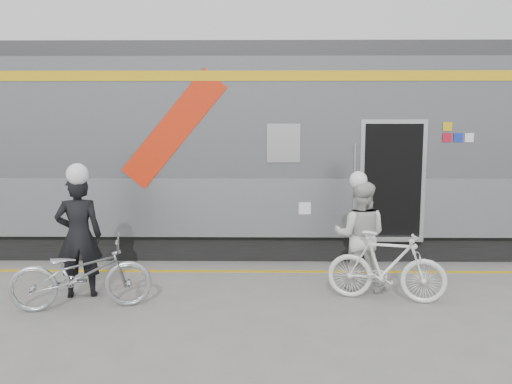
{
  "coord_description": "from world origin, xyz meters",
  "views": [
    {
      "loc": [
        -0.55,
        -7.16,
        2.69
      ],
      "look_at": [
        -0.66,
        1.6,
        1.5
      ],
      "focal_mm": 38.0,
      "sensor_mm": 36.0,
      "label": 1
    }
  ],
  "objects_px": {
    "bicycle_left": "(81,274)",
    "bicycle_right": "(387,266)",
    "man": "(79,236)",
    "woman": "(360,236)"
  },
  "relations": [
    {
      "from": "woman",
      "to": "bicycle_left",
      "type": "bearing_deg",
      "value": 27.44
    },
    {
      "from": "bicycle_right",
      "to": "man",
      "type": "bearing_deg",
      "value": 102.55
    },
    {
      "from": "bicycle_left",
      "to": "bicycle_right",
      "type": "height_order",
      "value": "bicycle_right"
    },
    {
      "from": "bicycle_left",
      "to": "bicycle_right",
      "type": "relative_size",
      "value": 1.12
    },
    {
      "from": "woman",
      "to": "bicycle_right",
      "type": "xyz_separation_m",
      "value": [
        0.3,
        -0.55,
        -0.34
      ]
    },
    {
      "from": "man",
      "to": "bicycle_left",
      "type": "relative_size",
      "value": 0.95
    },
    {
      "from": "bicycle_right",
      "to": "woman",
      "type": "bearing_deg",
      "value": 43.05
    },
    {
      "from": "man",
      "to": "bicycle_right",
      "type": "height_order",
      "value": "man"
    },
    {
      "from": "man",
      "to": "bicycle_left",
      "type": "xyz_separation_m",
      "value": [
        0.2,
        -0.55,
        -0.42
      ]
    },
    {
      "from": "bicycle_left",
      "to": "man",
      "type": "bearing_deg",
      "value": 7.61
    }
  ]
}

